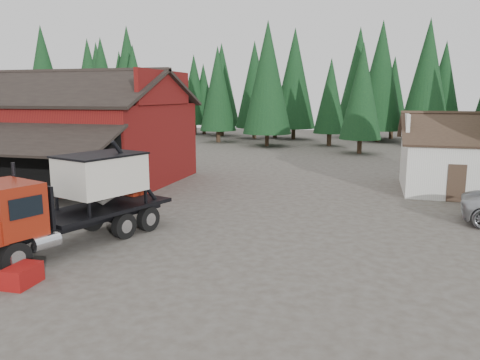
# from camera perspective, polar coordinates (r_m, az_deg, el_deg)

# --- Properties ---
(ground) EXTENTS (120.00, 120.00, 0.00)m
(ground) POSITION_cam_1_polar(r_m,az_deg,el_deg) (18.57, -7.63, -7.17)
(ground) COLOR #484138
(ground) RESTS_ON ground
(red_barn) EXTENTS (12.80, 13.63, 7.18)m
(red_barn) POSITION_cam_1_polar(r_m,az_deg,el_deg) (31.93, -18.95, 4.62)
(red_barn) COLOR maroon
(red_barn) RESTS_ON ground
(farmhouse) EXTENTS (8.60, 6.42, 4.65)m
(farmhouse) POSITION_cam_1_polar(r_m,az_deg,el_deg) (30.05, 26.92, 1.77)
(farmhouse) COLOR silver
(farmhouse) RESTS_ON ground
(conifer_backdrop) EXTENTS (76.00, 16.00, 16.00)m
(conifer_backdrop) POSITION_cam_1_polar(r_m,az_deg,el_deg) (58.92, 8.81, 4.79)
(conifer_backdrop) COLOR black
(conifer_backdrop) RESTS_ON ground
(near_pine_a) EXTENTS (4.40, 4.40, 11.40)m
(near_pine_a) POSITION_cam_1_polar(r_m,az_deg,el_deg) (52.96, -17.89, 10.74)
(near_pine_a) COLOR #382619
(near_pine_a) RESTS_ON ground
(near_pine_b) EXTENTS (3.96, 3.96, 10.40)m
(near_pine_b) POSITION_cam_1_polar(r_m,az_deg,el_deg) (46.24, 14.65, 10.41)
(near_pine_b) COLOR #382619
(near_pine_b) RESTS_ON ground
(near_pine_d) EXTENTS (5.28, 5.28, 13.40)m
(near_pine_d) POSITION_cam_1_polar(r_m,az_deg,el_deg) (51.47, 3.38, 12.35)
(near_pine_d) COLOR #382619
(near_pine_d) RESTS_ON ground
(feed_truck) EXTENTS (4.88, 8.73, 3.82)m
(feed_truck) POSITION_cam_1_polar(r_m,az_deg,el_deg) (18.37, -19.96, -2.14)
(feed_truck) COLOR black
(feed_truck) RESTS_ON ground
(equip_box) EXTENTS (0.74, 1.12, 0.60)m
(equip_box) POSITION_cam_1_polar(r_m,az_deg,el_deg) (15.48, -25.00, -10.51)
(equip_box) COLOR maroon
(equip_box) RESTS_ON ground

